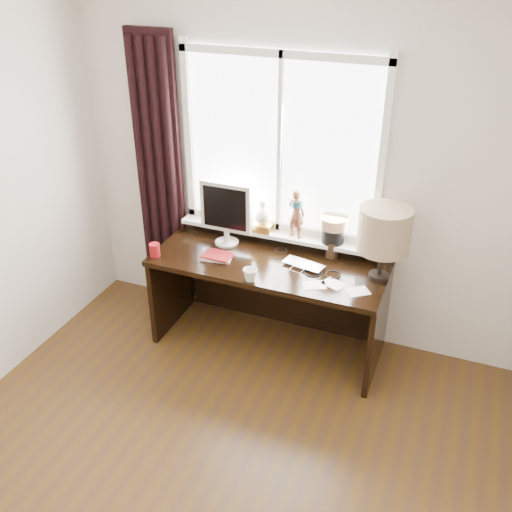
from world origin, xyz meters
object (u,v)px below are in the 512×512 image
at_px(mug, 250,274).
at_px(monitor, 226,210).
at_px(laptop, 304,265).
at_px(red_cup, 155,250).
at_px(table_lamp, 384,230).
at_px(desk, 273,283).

relative_size(mug, monitor, 0.20).
bearing_deg(laptop, monitor, -178.09).
xyz_separation_m(red_cup, table_lamp, (1.58, 0.30, 0.31)).
relative_size(monitor, table_lamp, 0.94).
bearing_deg(monitor, red_cup, -136.90).
height_order(monitor, table_lamp, table_lamp).
bearing_deg(table_lamp, monitor, 176.44).
distance_m(laptop, table_lamp, 0.63).
height_order(mug, table_lamp, table_lamp).
distance_m(red_cup, monitor, 0.60).
xyz_separation_m(mug, desk, (0.02, 0.40, -0.29)).
bearing_deg(mug, red_cup, 175.71).
xyz_separation_m(laptop, red_cup, (-1.06, -0.26, 0.04)).
bearing_deg(red_cup, monitor, 43.10).
height_order(mug, monitor, monitor).
xyz_separation_m(laptop, table_lamp, (0.52, 0.04, 0.35)).
height_order(laptop, red_cup, red_cup).
relative_size(laptop, desk, 0.17).
relative_size(laptop, table_lamp, 0.57).
xyz_separation_m(red_cup, monitor, (0.40, 0.38, 0.23)).
xyz_separation_m(laptop, mug, (-0.28, -0.32, 0.04)).
relative_size(mug, table_lamp, 0.19).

